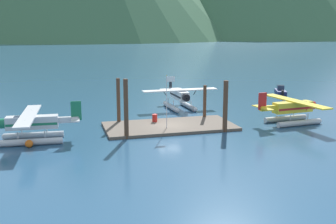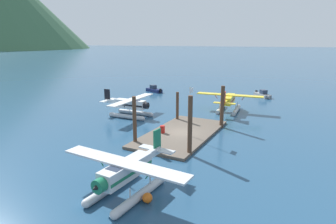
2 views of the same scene
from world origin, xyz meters
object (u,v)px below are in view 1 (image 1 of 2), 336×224
Objects in this scene: seaplane_silver_port_aft at (32,126)px; seaplane_white_bow_right at (180,97)px; mooring_buoy at (29,144)px; flagpole at (168,95)px; seaplane_yellow_stbd_aft at (293,110)px; boat_navy_open_east at (280,91)px; fuel_drum at (155,118)px.

seaplane_white_bow_right is (18.56, 12.33, 0.00)m from seaplane_silver_port_aft.
mooring_buoy is at bearing -97.44° from seaplane_silver_port_aft.
seaplane_yellow_stbd_aft is (14.76, -0.55, -2.29)m from flagpole.
fuel_drum is at bearing -148.07° from boat_navy_open_east.
seaplane_yellow_stbd_aft reaches higher than mooring_buoy.
fuel_drum is 1.23× the size of mooring_buoy.
flagpole is at bearing -142.44° from boat_navy_open_east.
boat_navy_open_east is at bearing 27.32° from seaplane_silver_port_aft.
flagpole is 4.54m from fuel_drum.
seaplane_yellow_stbd_aft is at bearing 0.52° from seaplane_silver_port_aft.
seaplane_silver_port_aft is at bearing -152.68° from boat_navy_open_east.
seaplane_yellow_stbd_aft is (9.93, -12.07, 0.00)m from seaplane_white_bow_right.
seaplane_yellow_stbd_aft is at bearing -13.76° from fuel_drum.
flagpole is 1.24× the size of boat_navy_open_east.
seaplane_silver_port_aft is (-13.74, -0.81, -2.29)m from flagpole.
flagpole reaches higher than boat_navy_open_east.
fuel_drum reaches higher than mooring_buoy.
seaplane_white_bow_right is 0.99× the size of seaplane_yellow_stbd_aft.
flagpole is 14.68m from mooring_buoy.
fuel_drum is 30.16m from boat_navy_open_east.
flagpole is 7.94× the size of mooring_buoy.
fuel_drum is 0.08× the size of seaplane_white_bow_right.
seaplane_silver_port_aft is (-13.08, -4.03, 0.84)m from fuel_drum.
mooring_buoy is 44.67m from boat_navy_open_east.
mooring_buoy is 28.86m from seaplane_yellow_stbd_aft.
seaplane_silver_port_aft reaches higher than mooring_buoy.
mooring_buoy is at bearing -142.85° from seaplane_white_bow_right.
seaplane_silver_port_aft is 1.00× the size of seaplane_white_bow_right.
flagpole is 6.47× the size of fuel_drum.
mooring_buoy is 2.29m from seaplane_silver_port_aft.
fuel_drum is 9.98m from seaplane_white_bow_right.
fuel_drum is (-0.67, 3.22, -3.12)m from flagpole.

